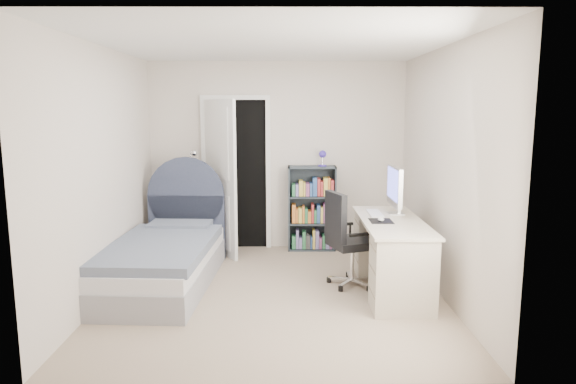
{
  "coord_description": "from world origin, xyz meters",
  "views": [
    {
      "loc": [
        0.12,
        -5.08,
        1.88
      ],
      "look_at": [
        0.14,
        0.28,
        1.01
      ],
      "focal_mm": 32.0,
      "sensor_mm": 36.0,
      "label": 1
    }
  ],
  "objects_px": {
    "bookcase": "(312,211)",
    "office_chair": "(346,235)",
    "nightstand": "(197,220)",
    "desk": "(391,252)",
    "bed": "(166,257)",
    "floor_lamp": "(193,212)"
  },
  "relations": [
    {
      "from": "nightstand",
      "to": "office_chair",
      "type": "xyz_separation_m",
      "value": [
        1.81,
        -1.34,
        0.14
      ]
    },
    {
      "from": "nightstand",
      "to": "office_chair",
      "type": "relative_size",
      "value": 0.63
    },
    {
      "from": "nightstand",
      "to": "floor_lamp",
      "type": "height_order",
      "value": "floor_lamp"
    },
    {
      "from": "bed",
      "to": "nightstand",
      "type": "height_order",
      "value": "bed"
    },
    {
      "from": "bed",
      "to": "desk",
      "type": "distance_m",
      "value": 2.41
    },
    {
      "from": "desk",
      "to": "bed",
      "type": "bearing_deg",
      "value": 174.4
    },
    {
      "from": "bookcase",
      "to": "office_chair",
      "type": "distance_m",
      "value": 1.48
    },
    {
      "from": "bed",
      "to": "desk",
      "type": "xyz_separation_m",
      "value": [
        2.4,
        -0.24,
        0.12
      ]
    },
    {
      "from": "nightstand",
      "to": "office_chair",
      "type": "height_order",
      "value": "office_chair"
    },
    {
      "from": "bed",
      "to": "bookcase",
      "type": "relative_size",
      "value": 1.6
    },
    {
      "from": "desk",
      "to": "bookcase",
      "type": "bearing_deg",
      "value": 114.8
    },
    {
      "from": "desk",
      "to": "office_chair",
      "type": "xyz_separation_m",
      "value": [
        -0.46,
        0.14,
        0.15
      ]
    },
    {
      "from": "bed",
      "to": "nightstand",
      "type": "distance_m",
      "value": 1.26
    },
    {
      "from": "bed",
      "to": "office_chair",
      "type": "xyz_separation_m",
      "value": [
        1.94,
        -0.09,
        0.27
      ]
    },
    {
      "from": "bed",
      "to": "office_chair",
      "type": "height_order",
      "value": "bed"
    },
    {
      "from": "floor_lamp",
      "to": "desk",
      "type": "bearing_deg",
      "value": -31.28
    },
    {
      "from": "bed",
      "to": "floor_lamp",
      "type": "relative_size",
      "value": 1.58
    },
    {
      "from": "floor_lamp",
      "to": "bookcase",
      "type": "xyz_separation_m",
      "value": [
        1.56,
        0.2,
        -0.02
      ]
    },
    {
      "from": "nightstand",
      "to": "bed",
      "type": "bearing_deg",
      "value": -96.01
    },
    {
      "from": "bookcase",
      "to": "desk",
      "type": "bearing_deg",
      "value": -65.2
    },
    {
      "from": "bookcase",
      "to": "office_chair",
      "type": "relative_size",
      "value": 1.32
    },
    {
      "from": "floor_lamp",
      "to": "office_chair",
      "type": "bearing_deg",
      "value": -34.22
    }
  ]
}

